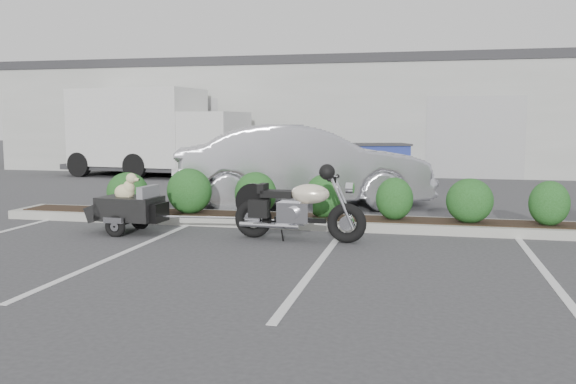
% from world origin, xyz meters
% --- Properties ---
extents(ground, '(90.00, 90.00, 0.00)m').
position_xyz_m(ground, '(0.00, 0.00, 0.00)').
color(ground, '#38383A').
rests_on(ground, ground).
extents(planter_kerb, '(12.00, 1.00, 0.15)m').
position_xyz_m(planter_kerb, '(1.00, 2.20, 0.07)').
color(planter_kerb, '#9E9E93').
rests_on(planter_kerb, ground).
extents(building, '(26.00, 10.00, 4.00)m').
position_xyz_m(building, '(0.00, 17.00, 2.00)').
color(building, '#9EA099').
rests_on(building, ground).
extents(motorcycle, '(2.06, 0.70, 1.18)m').
position_xyz_m(motorcycle, '(0.64, 0.87, 0.47)').
color(motorcycle, black).
rests_on(motorcycle, ground).
extents(pet_trailer, '(1.65, 0.93, 0.98)m').
position_xyz_m(pet_trailer, '(-2.14, 0.89, 0.41)').
color(pet_trailer, black).
rests_on(pet_trailer, ground).
extents(sedan, '(5.55, 3.50, 1.73)m').
position_xyz_m(sedan, '(-0.01, 4.42, 0.86)').
color(sedan, '#B3B2BA').
rests_on(sedan, ground).
extents(dumpster, '(2.04, 1.68, 1.16)m').
position_xyz_m(dumpster, '(1.12, 9.96, 0.59)').
color(dumpster, navy).
rests_on(dumpster, ground).
extents(delivery_truck, '(6.45, 2.86, 2.86)m').
position_xyz_m(delivery_truck, '(-6.14, 10.55, 1.37)').
color(delivery_truck, beige).
rests_on(delivery_truck, ground).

